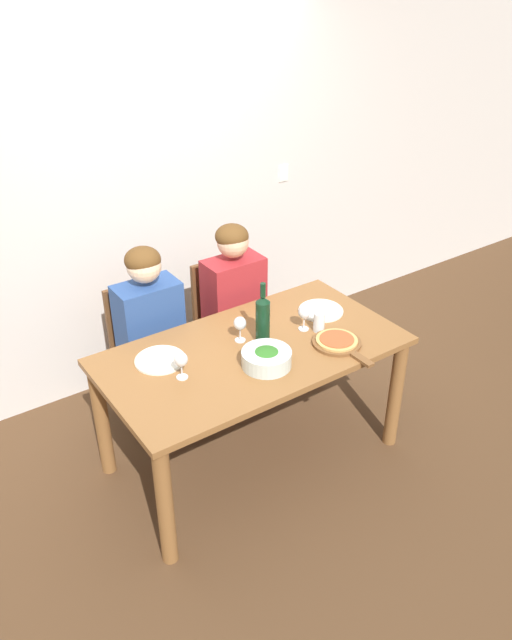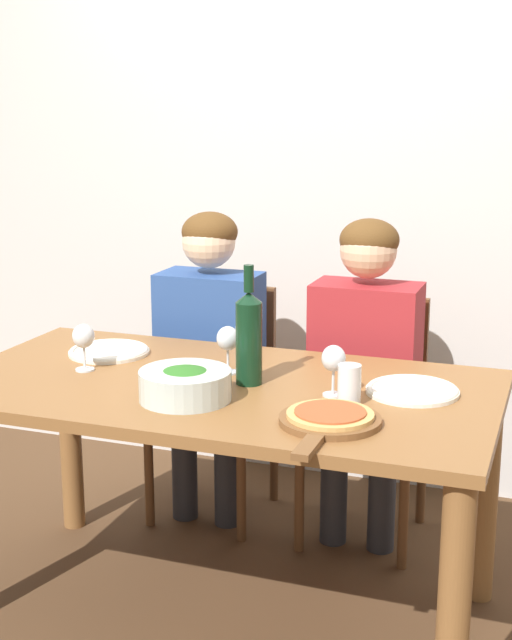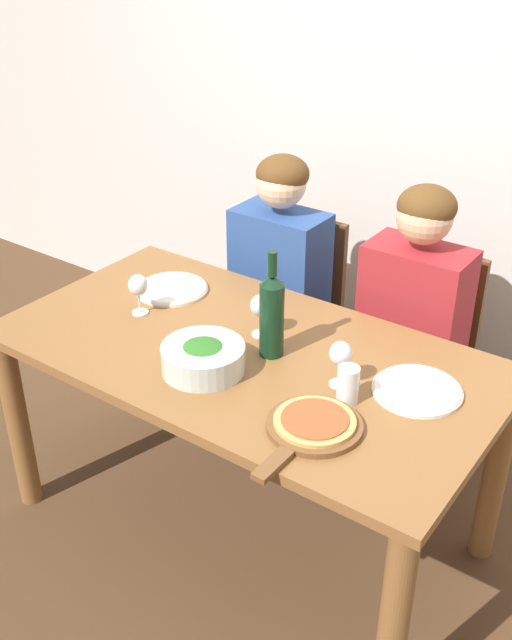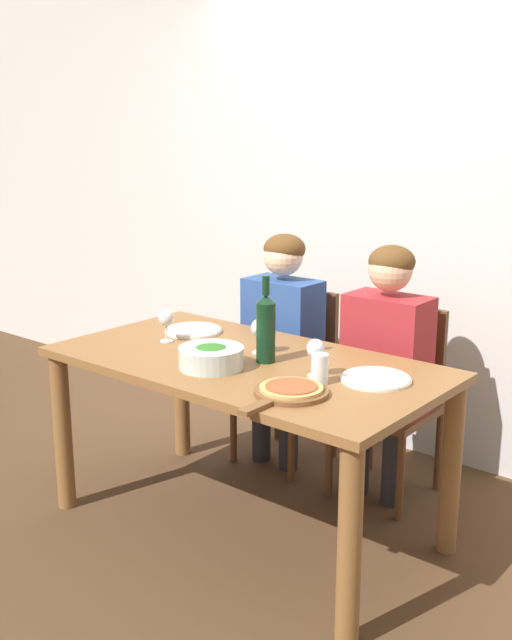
{
  "view_description": "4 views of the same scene",
  "coord_description": "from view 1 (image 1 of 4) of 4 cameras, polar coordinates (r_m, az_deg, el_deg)",
  "views": [
    {
      "loc": [
        -1.61,
        -2.36,
        2.64
      ],
      "look_at": [
        0.1,
        0.12,
        0.86
      ],
      "focal_mm": 35.0,
      "sensor_mm": 36.0,
      "label": 1
    },
    {
      "loc": [
        0.97,
        -2.38,
        1.59
      ],
      "look_at": [
        0.1,
        0.05,
        0.97
      ],
      "focal_mm": 50.0,
      "sensor_mm": 36.0,
      "label": 2
    },
    {
      "loc": [
        1.25,
        -1.68,
        2.06
      ],
      "look_at": [
        0.01,
        0.05,
        0.86
      ],
      "focal_mm": 42.0,
      "sensor_mm": 36.0,
      "label": 3
    },
    {
      "loc": [
        1.93,
        -2.29,
        1.7
      ],
      "look_at": [
        -0.01,
        0.08,
        0.93
      ],
      "focal_mm": 42.0,
      "sensor_mm": 36.0,
      "label": 4
    }
  ],
  "objects": [
    {
      "name": "pizza_on_board",
      "position": [
        3.46,
        7.49,
        -2.03
      ],
      "size": [
        0.27,
        0.41,
        0.04
      ],
      "color": "brown",
      "rests_on": "dining_table"
    },
    {
      "name": "chair_right",
      "position": [
        4.24,
        -2.67,
        -0.12
      ],
      "size": [
        0.42,
        0.42,
        0.89
      ],
      "color": "brown",
      "rests_on": "ground"
    },
    {
      "name": "dinner_plate_left",
      "position": [
        3.34,
        -8.75,
        -3.6
      ],
      "size": [
        0.27,
        0.27,
        0.02
      ],
      "color": "silver",
      "rests_on": "dining_table"
    },
    {
      "name": "wine_glass_centre",
      "position": [
        3.42,
        -1.48,
        -0.41
      ],
      "size": [
        0.07,
        0.07,
        0.15
      ],
      "color": "silver",
      "rests_on": "dining_table"
    },
    {
      "name": "ground_plane",
      "position": [
        3.89,
        -0.27,
        -12.21
      ],
      "size": [
        40.0,
        40.0,
        0.0
      ],
      "primitive_type": "plane",
      "color": "#4C331E"
    },
    {
      "name": "person_woman",
      "position": [
        3.79,
        -9.6,
        -0.29
      ],
      "size": [
        0.47,
        0.51,
        1.21
      ],
      "color": "#28282D",
      "rests_on": "ground"
    },
    {
      "name": "wine_glass_right",
      "position": [
        3.54,
        4.4,
        0.62
      ],
      "size": [
        0.07,
        0.07,
        0.15
      ],
      "color": "silver",
      "rests_on": "dining_table"
    },
    {
      "name": "broccoli_bowl",
      "position": [
        3.25,
        0.97,
        -3.51
      ],
      "size": [
        0.26,
        0.26,
        0.09
      ],
      "color": "silver",
      "rests_on": "dining_table"
    },
    {
      "name": "back_wall",
      "position": [
        4.14,
        -10.21,
        11.91
      ],
      "size": [
        10.0,
        0.06,
        2.7
      ],
      "color": "silver",
      "rests_on": "ground"
    },
    {
      "name": "person_man",
      "position": [
        4.04,
        -1.91,
        2.21
      ],
      "size": [
        0.47,
        0.51,
        1.21
      ],
      "color": "#28282D",
      "rests_on": "ground"
    },
    {
      "name": "chair_left",
      "position": [
        4.0,
        -10.0,
        -2.63
      ],
      "size": [
        0.42,
        0.42,
        0.89
      ],
      "color": "brown",
      "rests_on": "ground"
    },
    {
      "name": "wine_glass_left",
      "position": [
        3.15,
        -6.87,
        -3.71
      ],
      "size": [
        0.07,
        0.07,
        0.15
      ],
      "color": "silver",
      "rests_on": "dining_table"
    },
    {
      "name": "wine_bottle",
      "position": [
        3.4,
        0.62,
        0.15
      ],
      "size": [
        0.08,
        0.08,
        0.36
      ],
      "color": "black",
      "rests_on": "dining_table"
    },
    {
      "name": "dining_table",
      "position": [
        3.48,
        -0.29,
        -4.32
      ],
      "size": [
        1.66,
        0.89,
        0.77
      ],
      "color": "brown",
      "rests_on": "ground"
    },
    {
      "name": "dinner_plate_right",
      "position": [
        3.77,
        5.94,
        0.89
      ],
      "size": [
        0.27,
        0.27,
        0.02
      ],
      "color": "silver",
      "rests_on": "dining_table"
    },
    {
      "name": "water_tumbler",
      "position": [
        3.56,
        5.78,
        -0.16
      ],
      "size": [
        0.07,
        0.07,
        0.12
      ],
      "color": "silver",
      "rests_on": "dining_table"
    }
  ]
}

